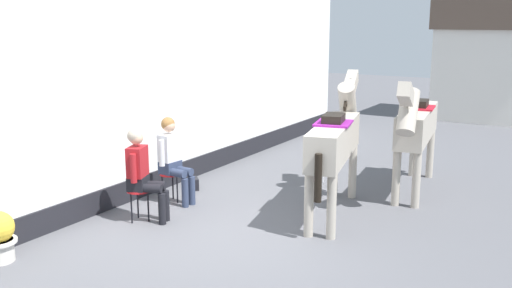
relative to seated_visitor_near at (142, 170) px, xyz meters
The scene contains 9 objects.
ground_plane 3.54m from the seated_visitor_near, 63.04° to the left, with size 40.00×40.00×0.00m, color #56565B.
pub_facade_wall 2.01m from the seated_visitor_near, 121.91° to the left, with size 0.34×14.00×3.40m.
distant_cottage 12.42m from the seated_visitor_near, 76.14° to the left, with size 3.40×2.60×3.50m.
seated_visitor_near is the anchor object (origin of this frame).
seated_visitor_far 0.96m from the seated_visitor_near, 100.76° to the left, with size 0.61×0.49×1.39m.
saddled_horse_near 2.90m from the seated_visitor_near, 38.19° to the left, with size 0.95×2.95×2.06m.
saddled_horse_far 4.59m from the seated_visitor_near, 49.09° to the left, with size 0.74×2.99×2.06m.
spare_stool_white 3.51m from the seated_visitor_near, 68.09° to the left, with size 0.32×0.32×0.46m.
satchel_bag 1.87m from the seated_visitor_near, 101.01° to the left, with size 0.28×0.12×0.20m, color black.
Camera 1 is at (4.01, -6.29, 2.94)m, focal length 41.07 mm.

